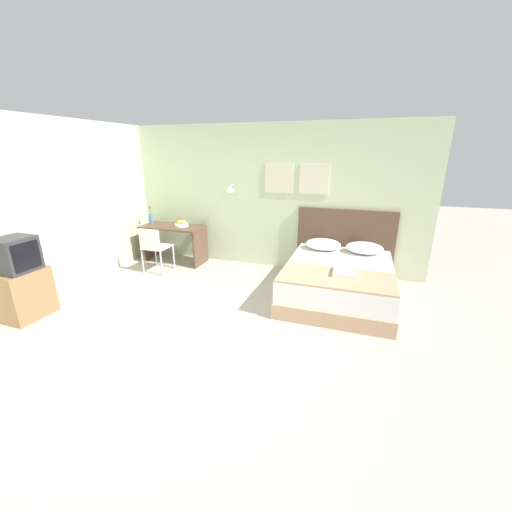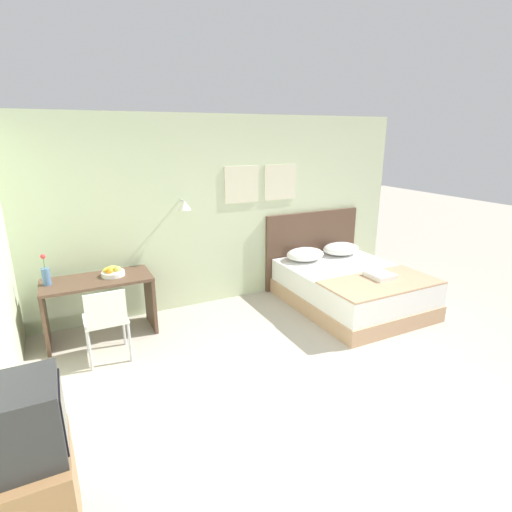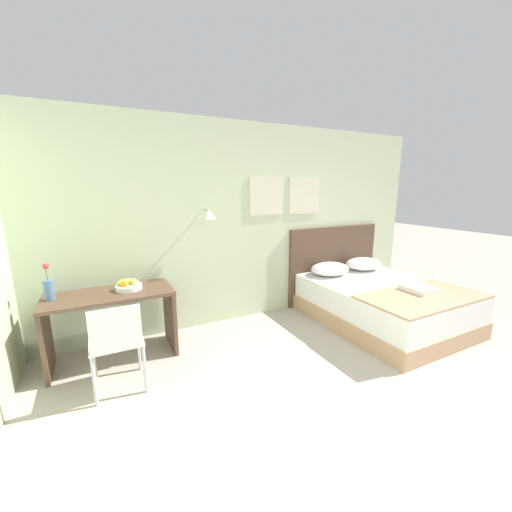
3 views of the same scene
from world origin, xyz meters
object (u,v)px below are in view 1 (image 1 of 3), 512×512
desk_chair (154,246)px  television (15,255)px  pillow_left (323,244)px  flower_vase (151,218)px  desk (173,237)px  pillow_right (364,248)px  headboard (344,243)px  bed (338,281)px  throw_blanket (336,277)px  folded_towel_near_foot (345,272)px  fruit_bowl (181,224)px  tv_stand (25,294)px

desk_chair → television: size_ratio=1.87×
pillow_left → flower_vase: size_ratio=1.62×
desk → pillow_right: bearing=0.6°
headboard → bed: bearing=-90.0°
pillow_right → throw_blanket: bearing=-104.9°
pillow_left → desk: 2.98m
pillow_left → throw_blanket: size_ratio=0.39×
pillow_left → desk_chair: bearing=-167.0°
headboard → folded_towel_near_foot: 1.45m
bed → pillow_left: size_ratio=3.29×
folded_towel_near_foot → bed: bearing=102.8°
folded_towel_near_foot → television: television is taller
fruit_bowl → flower_vase: size_ratio=0.74×
pillow_right → fruit_bowl: fruit_bowl is taller
fruit_bowl → tv_stand: fruit_bowl is taller
desk_chair → pillow_left: bearing=13.0°
folded_towel_near_foot → tv_stand: size_ratio=0.53×
desk → tv_stand: bearing=-103.5°
folded_towel_near_foot → desk_chair: size_ratio=0.42×
desk_chair → television: bearing=-107.7°
pillow_right → desk: size_ratio=0.48×
pillow_right → tv_stand: pillow_right is taller
throw_blanket → bed: bearing=90.0°
folded_towel_near_foot → flower_vase: bearing=163.9°
headboard → pillow_left: (-0.34, -0.31, 0.03)m
fruit_bowl → tv_stand: bearing=-107.2°
headboard → tv_stand: bearing=-142.9°
pillow_left → fruit_bowl: fruit_bowl is taller
desk → headboard: bearing=6.1°
throw_blanket → fruit_bowl: size_ratio=5.59×
desk → fruit_bowl: fruit_bowl is taller
folded_towel_near_foot → desk_chair: (-3.41, 0.45, -0.08)m
pillow_left → tv_stand: bearing=-143.5°
headboard → folded_towel_near_foot: bearing=-86.1°
television → desk: bearing=76.6°
throw_blanket → television: 4.19m
bed → fruit_bowl: fruit_bowl is taller
pillow_right → flower_vase: (-4.17, -0.00, 0.24)m
pillow_left → folded_towel_near_foot: size_ratio=1.69×
bed → tv_stand: (-3.94, -1.96, 0.07)m
headboard → fruit_bowl: (-3.12, -0.33, 0.19)m
pillow_left → pillow_right: bearing=0.0°
desk → desk_chair: 0.65m
pillow_right → flower_vase: flower_vase is taller
bed → pillow_left: bearing=115.8°
pillow_left → fruit_bowl: 2.79m
pillow_left → desk_chair: size_ratio=0.70×
folded_towel_near_foot → television: bearing=-159.3°
flower_vase → tv_stand: (-0.11, -2.66, -0.54)m
bed → fruit_bowl: 3.24m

